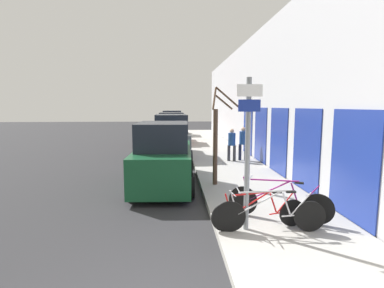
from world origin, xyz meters
TOP-DOWN VIEW (x-y plane):
  - ground_plane at (0.00, 11.20)m, footprint 80.00×80.00m
  - sidewalk_curb at (2.60, 14.00)m, footprint 3.20×32.00m
  - building_facade at (4.35, 13.90)m, footprint 0.23×32.00m
  - signpost at (1.65, 2.84)m, footprint 0.53×0.13m
  - bicycle_0 at (2.13, 2.68)m, footprint 2.37×0.44m
  - bicycle_1 at (1.95, 2.85)m, footprint 2.15×0.44m
  - bicycle_2 at (2.56, 3.37)m, footprint 2.21×1.05m
  - parked_car_0 at (-0.27, 6.93)m, footprint 2.19×4.63m
  - parked_car_1 at (-0.07, 12.72)m, footprint 2.13×4.61m
  - parked_car_2 at (-0.11, 18.69)m, footprint 2.15×4.59m
  - parked_car_3 at (-0.08, 24.70)m, footprint 2.11×4.51m
  - pedestrian_near at (2.88, 10.92)m, footprint 0.40×0.35m
  - pedestrian_far at (3.47, 11.06)m, footprint 0.42×0.36m
  - street_tree at (1.52, 6.62)m, footprint 1.09×0.88m

SIDE VIEW (x-z plane):
  - ground_plane at x=0.00m, z-range 0.00..0.00m
  - sidewalk_curb at x=2.60m, z-range 0.00..0.15m
  - bicycle_1 at x=1.95m, z-range 0.09..0.94m
  - bicycle_0 at x=2.13m, z-range 0.08..1.01m
  - bicycle_2 at x=2.56m, z-range 0.08..1.05m
  - parked_car_0 at x=-0.27m, z-range -0.10..2.16m
  - parked_car_2 at x=-0.11m, z-range -0.11..2.23m
  - pedestrian_near at x=2.88m, z-range 0.27..1.85m
  - parked_car_3 at x=-0.08m, z-range -0.12..2.26m
  - parked_car_1 at x=-0.07m, z-range -0.12..2.25m
  - pedestrian_far at x=3.47m, z-range 0.28..1.92m
  - street_tree at x=1.52m, z-range 0.02..3.32m
  - signpost at x=1.65m, z-range 0.28..3.53m
  - building_facade at x=4.35m, z-range -0.03..6.47m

